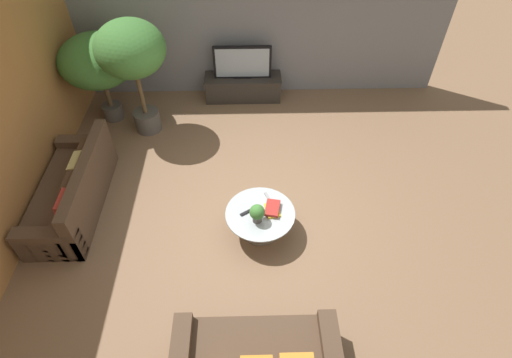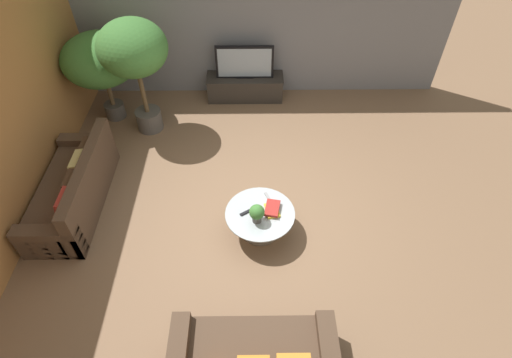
{
  "view_description": "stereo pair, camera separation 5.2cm",
  "coord_description": "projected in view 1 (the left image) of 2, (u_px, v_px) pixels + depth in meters",
  "views": [
    {
      "loc": [
        -0.05,
        -3.9,
        4.66
      ],
      "look_at": [
        0.05,
        0.08,
        0.55
      ],
      "focal_mm": 28.0,
      "sensor_mm": 36.0,
      "label": 1
    },
    {
      "loc": [
        0.0,
        -3.9,
        4.66
      ],
      "look_at": [
        0.05,
        0.08,
        0.55
      ],
      "focal_mm": 28.0,
      "sensor_mm": 36.0,
      "label": 2
    }
  ],
  "objects": [
    {
      "name": "potted_plant_tabletop",
      "position": [
        257.0,
        213.0,
        5.26
      ],
      "size": [
        0.21,
        0.21,
        0.28
      ],
      "color": "#514C47",
      "rests_on": "coffee_table"
    },
    {
      "name": "book_stack",
      "position": [
        272.0,
        209.0,
        5.47
      ],
      "size": [
        0.24,
        0.32,
        0.07
      ],
      "color": "gold",
      "rests_on": "coffee_table"
    },
    {
      "name": "back_wall_stone",
      "position": [
        249.0,
        18.0,
        7.25
      ],
      "size": [
        7.4,
        0.12,
        3.0
      ],
      "primitive_type": "cube",
      "color": "slate",
      "rests_on": "ground"
    },
    {
      "name": "television",
      "position": [
        242.0,
        62.0,
        7.54
      ],
      "size": [
        1.1,
        0.13,
        0.63
      ],
      "color": "black",
      "rests_on": "media_console"
    },
    {
      "name": "potted_palm_tall",
      "position": [
        98.0,
        62.0,
        6.8
      ],
      "size": [
        1.29,
        1.29,
        1.64
      ],
      "color": "#514C47",
      "rests_on": "ground"
    },
    {
      "name": "potted_palm_corner",
      "position": [
        132.0,
        54.0,
        6.33
      ],
      "size": [
        1.12,
        1.12,
        2.04
      ],
      "color": "#514C47",
      "rests_on": "ground"
    },
    {
      "name": "couch_by_wall",
      "position": [
        74.0,
        192.0,
        5.9
      ],
      "size": [
        0.84,
        2.05,
        0.84
      ],
      "rotation": [
        0.0,
        0.0,
        -1.57
      ],
      "color": "#4C3828",
      "rests_on": "ground"
    },
    {
      "name": "ground_plane",
      "position": [
        253.0,
        208.0,
        6.06
      ],
      "size": [
        24.0,
        24.0,
        0.0
      ],
      "primitive_type": "plane",
      "color": "brown"
    },
    {
      "name": "remote_black",
      "position": [
        246.0,
        213.0,
        5.45
      ],
      "size": [
        0.16,
        0.12,
        0.02
      ],
      "primitive_type": "cube",
      "rotation": [
        0.0,
        0.0,
        -1.01
      ],
      "color": "black",
      "rests_on": "coffee_table"
    },
    {
      "name": "media_console",
      "position": [
        243.0,
        87.0,
        7.93
      ],
      "size": [
        1.5,
        0.5,
        0.48
      ],
      "color": "#2D2823",
      "rests_on": "ground"
    },
    {
      "name": "remote_silver",
      "position": [
        267.0,
        196.0,
        5.66
      ],
      "size": [
        0.1,
        0.16,
        0.02
      ],
      "primitive_type": "cube",
      "rotation": [
        0.0,
        0.0,
        0.38
      ],
      "color": "gray",
      "rests_on": "coffee_table"
    },
    {
      "name": "coffee_table",
      "position": [
        260.0,
        219.0,
        5.55
      ],
      "size": [
        0.96,
        0.96,
        0.41
      ],
      "color": "#756656",
      "rests_on": "ground"
    }
  ]
}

